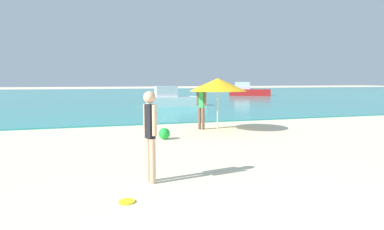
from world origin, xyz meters
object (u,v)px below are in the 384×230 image
person_distant (201,104)px  boat_near (174,99)px  frisbee (127,202)px  boat_far (248,91)px  beach_ball (164,134)px  beach_umbrella (218,85)px  person_standing (150,131)px

person_distant → boat_near: size_ratio=0.41×
person_distant → frisbee: bearing=-80.2°
frisbee → boat_near: size_ratio=0.06×
person_distant → boat_near: bearing=119.1°
frisbee → boat_far: boat_far is taller
frisbee → boat_near: boat_near is taller
person_distant → boat_far: person_distant is taller
boat_near → person_distant: bearing=-97.3°
beach_ball → boat_far: bearing=58.0°
frisbee → person_distant: bearing=62.6°
boat_near → beach_umbrella: beach_umbrella is taller
frisbee → person_distant: person_distant is taller
boat_near → boat_far: size_ratio=0.83×
frisbee → boat_near: 17.93m
boat_near → beach_ball: bearing=-104.3°
person_standing → boat_near: size_ratio=0.40×
frisbee → beach_umbrella: bearing=57.4°
boat_far → beach_umbrella: 27.34m
beach_ball → beach_umbrella: (2.24, 1.06, 1.53)m
boat_far → beach_ball: size_ratio=13.81×
beach_ball → beach_umbrella: size_ratio=0.17×
frisbee → beach_umbrella: 7.42m
beach_ball → frisbee: bearing=-108.2°
frisbee → person_standing: bearing=58.8°
person_distant → boat_far: (13.79, 23.28, -0.35)m
boat_near → boat_far: bearing=46.8°
person_distant → beach_umbrella: 1.03m
boat_far → frisbee: bearing=-96.8°
frisbee → beach_ball: beach_ball is taller
person_distant → boat_near: (1.52, 10.59, -0.43)m
person_standing → frisbee: person_standing is taller
boat_far → boat_near: bearing=-110.8°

